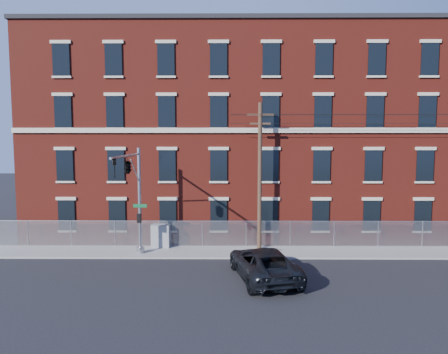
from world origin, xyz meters
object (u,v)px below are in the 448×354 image
Objects in this scene: utility_cabinet at (161,236)px; traffic_signal_mast at (131,177)px; pickup_truck at (264,263)px; utility_pole_near at (260,174)px.

traffic_signal_mast is at bearing -102.19° from utility_cabinet.
traffic_signal_mast is at bearing -27.94° from pickup_truck.
traffic_signal_mast is at bearing -156.86° from utility_pole_near.
utility_pole_near is (8.00, 3.42, -0.05)m from traffic_signal_mast.
traffic_signal_mast is 0.70× the size of utility_pole_near.
utility_pole_near is 7.28m from pickup_truck.
utility_cabinet is at bearing 176.68° from utility_pole_near.
traffic_signal_mast is 5.98m from utility_cabinet.
traffic_signal_mast is 8.70m from utility_pole_near.
traffic_signal_mast reaches higher than pickup_truck.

